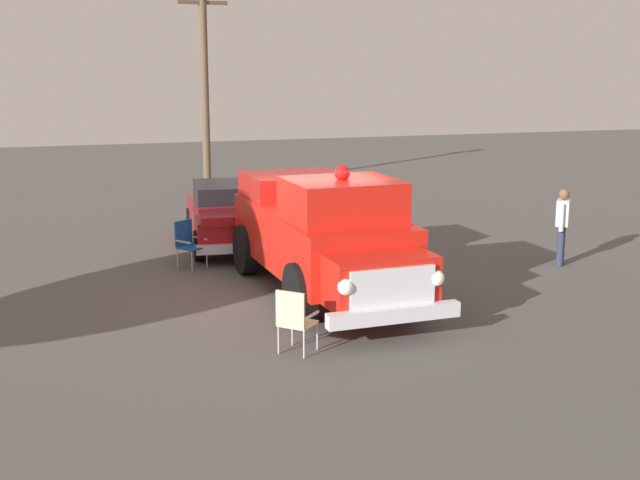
{
  "coord_description": "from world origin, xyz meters",
  "views": [
    {
      "loc": [
        -15.07,
        4.33,
        4.46
      ],
      "look_at": [
        0.13,
        -0.3,
        1.01
      ],
      "focal_mm": 47.58,
      "sensor_mm": 36.0,
      "label": 1
    }
  ],
  "objects_px": {
    "vintage_fire_truck": "(324,233)",
    "utility_pole": "(205,85)",
    "classic_hot_rod": "(230,215)",
    "spectator_standing": "(562,221)",
    "lawn_chair_spare": "(188,241)",
    "lawn_chair_near_truck": "(359,239)",
    "lawn_chair_by_car": "(294,317)",
    "spectator_seated": "(354,233)"
  },
  "relations": [
    {
      "from": "vintage_fire_truck",
      "to": "utility_pole",
      "type": "height_order",
      "value": "utility_pole"
    },
    {
      "from": "classic_hot_rod",
      "to": "spectator_standing",
      "type": "xyz_separation_m",
      "value": [
        -4.03,
        -6.51,
        0.22
      ]
    },
    {
      "from": "classic_hot_rod",
      "to": "lawn_chair_spare",
      "type": "xyz_separation_m",
      "value": [
        -1.9,
        1.29,
        -0.16
      ]
    },
    {
      "from": "classic_hot_rod",
      "to": "utility_pole",
      "type": "height_order",
      "value": "utility_pole"
    },
    {
      "from": "classic_hot_rod",
      "to": "spectator_standing",
      "type": "distance_m",
      "value": 7.67
    },
    {
      "from": "lawn_chair_near_truck",
      "to": "classic_hot_rod",
      "type": "bearing_deg",
      "value": 39.32
    },
    {
      "from": "lawn_chair_by_car",
      "to": "lawn_chair_near_truck",
      "type": "bearing_deg",
      "value": -29.31
    },
    {
      "from": "classic_hot_rod",
      "to": "vintage_fire_truck",
      "type": "bearing_deg",
      "value": -169.21
    },
    {
      "from": "spectator_seated",
      "to": "spectator_standing",
      "type": "height_order",
      "value": "spectator_standing"
    },
    {
      "from": "lawn_chair_spare",
      "to": "utility_pole",
      "type": "height_order",
      "value": "utility_pole"
    },
    {
      "from": "lawn_chair_spare",
      "to": "utility_pole",
      "type": "relative_size",
      "value": 0.15
    },
    {
      "from": "vintage_fire_truck",
      "to": "lawn_chair_near_truck",
      "type": "height_order",
      "value": "vintage_fire_truck"
    },
    {
      "from": "vintage_fire_truck",
      "to": "utility_pole",
      "type": "distance_m",
      "value": 13.51
    },
    {
      "from": "vintage_fire_truck",
      "to": "lawn_chair_near_truck",
      "type": "bearing_deg",
      "value": -35.61
    },
    {
      "from": "lawn_chair_near_truck",
      "to": "spectator_seated",
      "type": "relative_size",
      "value": 0.79
    },
    {
      "from": "vintage_fire_truck",
      "to": "spectator_seated",
      "type": "distance_m",
      "value": 2.48
    },
    {
      "from": "lawn_chair_by_car",
      "to": "utility_pole",
      "type": "bearing_deg",
      "value": -4.94
    },
    {
      "from": "lawn_chair_by_car",
      "to": "spectator_seated",
      "type": "height_order",
      "value": "spectator_seated"
    },
    {
      "from": "lawn_chair_near_truck",
      "to": "utility_pole",
      "type": "bearing_deg",
      "value": 7.04
    },
    {
      "from": "classic_hot_rod",
      "to": "utility_pole",
      "type": "relative_size",
      "value": 0.67
    },
    {
      "from": "lawn_chair_spare",
      "to": "spectator_seated",
      "type": "relative_size",
      "value": 0.79
    },
    {
      "from": "vintage_fire_truck",
      "to": "spectator_seated",
      "type": "bearing_deg",
      "value": -32.68
    },
    {
      "from": "lawn_chair_near_truck",
      "to": "lawn_chair_spare",
      "type": "height_order",
      "value": "same"
    },
    {
      "from": "classic_hot_rod",
      "to": "lawn_chair_spare",
      "type": "relative_size",
      "value": 4.42
    },
    {
      "from": "lawn_chair_by_car",
      "to": "spectator_standing",
      "type": "distance_m",
      "value": 8.01
    },
    {
      "from": "spectator_seated",
      "to": "spectator_standing",
      "type": "relative_size",
      "value": 0.77
    },
    {
      "from": "spectator_standing",
      "to": "utility_pole",
      "type": "relative_size",
      "value": 0.25
    },
    {
      "from": "spectator_seated",
      "to": "utility_pole",
      "type": "xyz_separation_m",
      "value": [
        11.26,
        1.33,
        2.82
      ]
    },
    {
      "from": "spectator_standing",
      "to": "lawn_chair_near_truck",
      "type": "bearing_deg",
      "value": 73.67
    },
    {
      "from": "lawn_chair_by_car",
      "to": "spectator_seated",
      "type": "distance_m",
      "value": 5.83
    },
    {
      "from": "spectator_standing",
      "to": "lawn_chair_by_car",
      "type": "bearing_deg",
      "value": 118.28
    },
    {
      "from": "lawn_chair_by_car",
      "to": "spectator_seated",
      "type": "bearing_deg",
      "value": -28.13
    },
    {
      "from": "lawn_chair_near_truck",
      "to": "spectator_seated",
      "type": "height_order",
      "value": "spectator_seated"
    },
    {
      "from": "lawn_chair_by_car",
      "to": "utility_pole",
      "type": "relative_size",
      "value": 0.15
    },
    {
      "from": "vintage_fire_truck",
      "to": "lawn_chair_by_car",
      "type": "bearing_deg",
      "value": 155.11
    },
    {
      "from": "classic_hot_rod",
      "to": "spectator_seated",
      "type": "xyz_separation_m",
      "value": [
        -2.69,
        -2.22,
        -0.05
      ]
    },
    {
      "from": "vintage_fire_truck",
      "to": "classic_hot_rod",
      "type": "height_order",
      "value": "vintage_fire_truck"
    },
    {
      "from": "lawn_chair_spare",
      "to": "lawn_chair_near_truck",
      "type": "bearing_deg",
      "value": -104.13
    },
    {
      "from": "lawn_chair_near_truck",
      "to": "utility_pole",
      "type": "relative_size",
      "value": 0.15
    },
    {
      "from": "lawn_chair_near_truck",
      "to": "lawn_chair_by_car",
      "type": "bearing_deg",
      "value": 150.69
    },
    {
      "from": "lawn_chair_spare",
      "to": "spectator_seated",
      "type": "height_order",
      "value": "spectator_seated"
    },
    {
      "from": "lawn_chair_by_car",
      "to": "lawn_chair_spare",
      "type": "bearing_deg",
      "value": 7.28
    }
  ]
}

